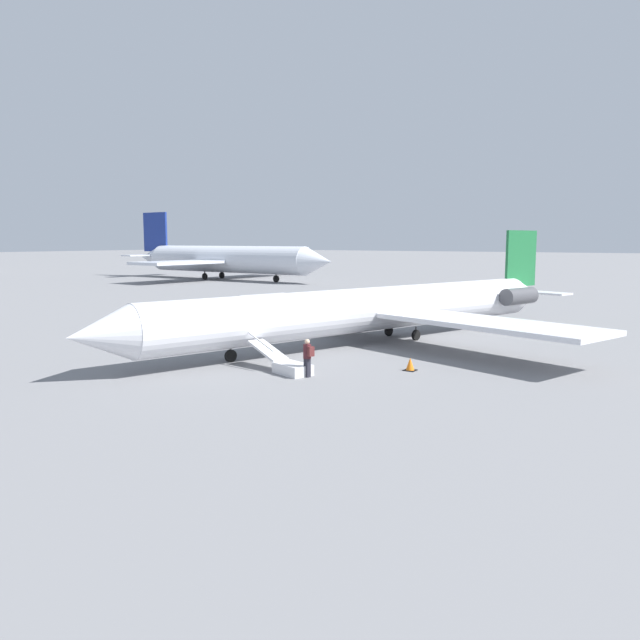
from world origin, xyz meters
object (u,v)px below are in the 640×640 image
airplane_far_center (223,259)px  passenger (308,355)px  airplane_main (381,308)px  boarding_stairs (287,365)px

airplane_far_center → passenger: airplane_far_center is taller
airplane_main → airplane_far_center: size_ratio=0.85×
passenger → airplane_far_center: bearing=-27.4°
airplane_main → airplane_far_center: airplane_far_center is taller
airplane_main → airplane_far_center: (-40.47, -48.54, 1.20)m
airplane_main → passenger: bearing=28.1°
airplane_main → boarding_stairs: (10.57, 0.59, -1.67)m
airplane_far_center → boarding_stairs: (51.03, 49.13, -2.87)m
airplane_far_center → boarding_stairs: 70.90m
airplane_far_center → boarding_stairs: airplane_far_center is taller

